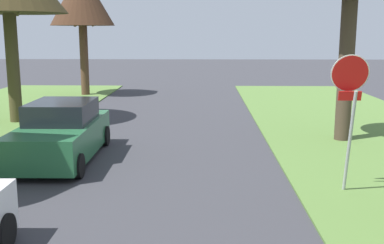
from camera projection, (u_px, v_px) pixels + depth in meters
stop_sign_far at (350, 93)px, 9.91m from camera, size 0.81×0.59×2.93m
parked_sedan_green at (61, 133)px, 12.83m from camera, size 1.98×4.42×1.57m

